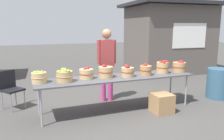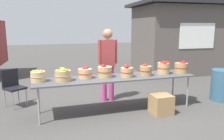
# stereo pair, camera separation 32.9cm
# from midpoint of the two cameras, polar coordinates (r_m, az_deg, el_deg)

# --- Properties ---
(ground_plane) EXTENTS (40.00, 40.00, 0.00)m
(ground_plane) POSITION_cam_midpoint_polar(r_m,az_deg,el_deg) (5.15, 2.90, -9.95)
(ground_plane) COLOR #474442
(market_table) EXTENTS (3.50, 0.76, 0.75)m
(market_table) POSITION_cam_midpoint_polar(r_m,az_deg,el_deg) (4.94, 2.98, -2.14)
(market_table) COLOR #4C4C51
(market_table) RESTS_ON ground
(apple_basket_green_0) EXTENTS (0.31, 0.31, 0.25)m
(apple_basket_green_0) POSITION_cam_midpoint_polar(r_m,az_deg,el_deg) (4.67, -16.15, -1.49)
(apple_basket_green_0) COLOR tan
(apple_basket_green_0) RESTS_ON market_table
(apple_basket_green_1) EXTENTS (0.34, 0.34, 0.28)m
(apple_basket_green_1) POSITION_cam_midpoint_polar(r_m,az_deg,el_deg) (4.61, -10.22, -1.29)
(apple_basket_green_1) COLOR tan
(apple_basket_green_1) RESTS_ON market_table
(apple_basket_red_0) EXTENTS (0.31, 0.31, 0.25)m
(apple_basket_red_0) POSITION_cam_midpoint_polar(r_m,az_deg,el_deg) (4.80, -4.81, -0.80)
(apple_basket_red_0) COLOR tan
(apple_basket_red_0) RESTS_ON market_table
(apple_basket_red_1) EXTENTS (0.33, 0.33, 0.28)m
(apple_basket_red_1) POSITION_cam_midpoint_polar(r_m,az_deg,el_deg) (4.89, 0.11, -0.38)
(apple_basket_red_1) COLOR tan
(apple_basket_red_1) RESTS_ON market_table
(apple_basket_red_2) EXTENTS (0.30, 0.30, 0.26)m
(apple_basket_red_2) POSITION_cam_midpoint_polar(r_m,az_deg,el_deg) (4.95, 5.65, -0.39)
(apple_basket_red_2) COLOR tan
(apple_basket_red_2) RESTS_ON market_table
(apple_basket_red_3) EXTENTS (0.28, 0.28, 0.27)m
(apple_basket_red_3) POSITION_cam_midpoint_polar(r_m,az_deg,el_deg) (5.14, 10.26, -0.09)
(apple_basket_red_3) COLOR #A87F51
(apple_basket_red_3) RESTS_ON market_table
(apple_basket_red_4) EXTENTS (0.30, 0.30, 0.31)m
(apple_basket_red_4) POSITION_cam_midpoint_polar(r_m,az_deg,el_deg) (5.41, 14.55, 0.59)
(apple_basket_red_4) COLOR tan
(apple_basket_red_4) RESTS_ON market_table
(apple_basket_red_5) EXTENTS (0.33, 0.33, 0.28)m
(apple_basket_red_5) POSITION_cam_midpoint_polar(r_m,az_deg,el_deg) (5.66, 18.58, 0.61)
(apple_basket_red_5) COLOR #A87F51
(apple_basket_red_5) RESTS_ON market_table
(vendor_adult) EXTENTS (0.47, 0.27, 1.77)m
(vendor_adult) POSITION_cam_midpoint_polar(r_m,az_deg,el_deg) (5.53, 0.63, 2.71)
(vendor_adult) COLOR #CC3F8C
(vendor_adult) RESTS_ON ground
(food_kiosk) EXTENTS (3.66, 3.10, 2.74)m
(food_kiosk) POSITION_cam_midpoint_polar(r_m,az_deg,el_deg) (9.71, 16.71, 7.79)
(food_kiosk) COLOR #59514C
(food_kiosk) RESTS_ON ground
(folding_chair) EXTENTS (0.56, 0.56, 0.86)m
(folding_chair) POSITION_cam_midpoint_polar(r_m,az_deg,el_deg) (5.64, -22.07, -3.48)
(folding_chair) COLOR black
(folding_chair) RESTS_ON ground
(trash_barrel) EXTENTS (0.57, 0.57, 0.77)m
(trash_barrel) POSITION_cam_midpoint_polar(r_m,az_deg,el_deg) (6.41, 27.38, -3.38)
(trash_barrel) COLOR #335972
(trash_barrel) RESTS_ON ground
(produce_crate) EXTENTS (0.41, 0.41, 0.41)m
(produce_crate) POSITION_cam_midpoint_polar(r_m,az_deg,el_deg) (5.03, 14.07, -8.30)
(produce_crate) COLOR #A87F51
(produce_crate) RESTS_ON ground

